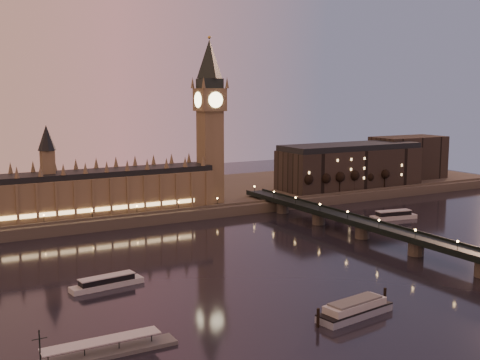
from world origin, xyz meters
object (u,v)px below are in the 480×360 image
(cruise_boat_b, at_px, (394,215))
(moored_barge, at_px, (355,309))
(pontoon_pier, at_px, (105,351))
(cruise_boat_a, at_px, (107,282))

(cruise_boat_b, relative_size, moored_barge, 0.87)
(moored_barge, relative_size, pontoon_pier, 0.80)
(cruise_boat_b, xyz_separation_m, moored_barge, (-123.37, -111.90, 0.32))
(cruise_boat_b, bearing_deg, pontoon_pier, -144.98)
(cruise_boat_a, relative_size, pontoon_pier, 0.69)
(cruise_boat_a, distance_m, moored_barge, 96.57)
(pontoon_pier, bearing_deg, moored_barge, -7.95)
(cruise_boat_a, relative_size, moored_barge, 0.86)
(cruise_boat_b, height_order, moored_barge, moored_barge)
(cruise_boat_b, distance_m, pontoon_pier, 229.94)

